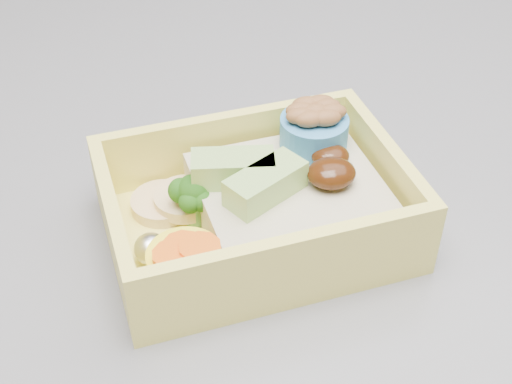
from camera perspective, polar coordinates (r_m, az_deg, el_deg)
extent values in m
cube|color=brown|center=(1.76, -2.58, 14.85)|extent=(3.20, 0.60, 0.90)
cube|color=#3D3D42|center=(0.44, 14.33, -3.83)|extent=(1.24, 0.84, 0.04)
cube|color=#F7EA66|center=(0.40, 0.00, -3.04)|extent=(0.18, 0.14, 0.01)
cube|color=#F7EA66|center=(0.42, -2.29, 4.01)|extent=(0.16, 0.03, 0.04)
cube|color=#F7EA66|center=(0.35, 2.82, -6.05)|extent=(0.16, 0.03, 0.04)
cube|color=#F7EA66|center=(0.41, 10.26, 1.67)|extent=(0.02, 0.10, 0.04)
cube|color=#F7EA66|center=(0.37, -11.26, -2.88)|extent=(0.02, 0.10, 0.04)
cube|color=tan|center=(0.39, 2.71, -0.72)|extent=(0.11, 0.10, 0.02)
ellipsoid|color=#341707|center=(0.38, 6.05, 1.50)|extent=(0.03, 0.03, 0.01)
ellipsoid|color=#341707|center=(0.40, 5.97, 2.87)|extent=(0.02, 0.02, 0.01)
cube|color=#9CCC6A|center=(0.37, 0.78, 0.66)|extent=(0.05, 0.04, 0.02)
cube|color=#9CCC6A|center=(0.38, -1.85, 1.89)|extent=(0.05, 0.02, 0.02)
cylinder|color=#5F9751|center=(0.39, -4.87, -1.69)|extent=(0.01, 0.01, 0.01)
sphere|color=#225714|center=(0.38, -5.00, 0.10)|extent=(0.02, 0.02, 0.02)
sphere|color=#225714|center=(0.39, -4.10, 0.43)|extent=(0.01, 0.01, 0.01)
sphere|color=#225714|center=(0.39, -6.03, 0.11)|extent=(0.01, 0.01, 0.01)
sphere|color=#225714|center=(0.38, -4.36, -0.70)|extent=(0.01, 0.01, 0.01)
sphere|color=#225714|center=(0.38, -5.29, -0.80)|extent=(0.01, 0.01, 0.01)
sphere|color=#225714|center=(0.39, -5.26, 0.51)|extent=(0.01, 0.01, 0.01)
cylinder|color=yellow|center=(0.36, -5.65, -5.86)|extent=(0.04, 0.04, 0.02)
cylinder|color=orange|center=(0.36, -5.87, -4.38)|extent=(0.02, 0.02, 0.00)
cylinder|color=orange|center=(0.35, -6.63, -5.06)|extent=(0.02, 0.02, 0.00)
cylinder|color=orange|center=(0.35, -4.50, -4.49)|extent=(0.02, 0.02, 0.00)
cylinder|color=tan|center=(0.41, -7.52, -0.91)|extent=(0.04, 0.04, 0.01)
cylinder|color=tan|center=(0.40, -5.68, -0.55)|extent=(0.04, 0.04, 0.01)
ellipsoid|color=silver|center=(0.41, -3.95, 1.01)|extent=(0.02, 0.02, 0.02)
ellipsoid|color=silver|center=(0.37, -8.42, -4.51)|extent=(0.02, 0.02, 0.02)
cylinder|color=#3C8BCC|center=(0.41, 4.66, 4.81)|extent=(0.04, 0.04, 0.02)
ellipsoid|color=brown|center=(0.40, 4.76, 6.38)|extent=(0.02, 0.01, 0.01)
ellipsoid|color=brown|center=(0.41, 5.62, 6.83)|extent=(0.02, 0.01, 0.01)
ellipsoid|color=brown|center=(0.40, 3.58, 6.55)|extent=(0.02, 0.01, 0.01)
ellipsoid|color=brown|center=(0.40, 5.62, 5.92)|extent=(0.02, 0.01, 0.01)
ellipsoid|color=brown|center=(0.40, 4.33, 5.84)|extent=(0.02, 0.01, 0.01)
ellipsoid|color=brown|center=(0.40, 6.08, 6.38)|extent=(0.02, 0.01, 0.01)
ellipsoid|color=brown|center=(0.41, 4.06, 7.00)|extent=(0.02, 0.01, 0.01)
ellipsoid|color=brown|center=(0.41, 5.15, 7.11)|extent=(0.02, 0.01, 0.01)
ellipsoid|color=brown|center=(0.40, 3.61, 6.10)|extent=(0.02, 0.01, 0.01)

